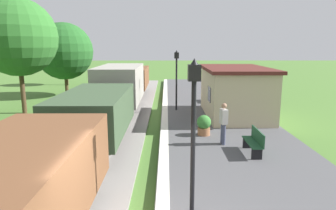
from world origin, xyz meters
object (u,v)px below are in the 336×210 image
Objects in this scene: freight_train at (111,99)px; station_hut at (235,91)px; tree_trackside_far at (18,37)px; tree_field_distant at (65,51)px; bench_down_platform at (212,95)px; person_waiting at (224,122)px; lamp_post_far at (176,69)px; bench_near_hut at (254,141)px; lamp_post_near at (194,109)px; tree_field_left at (64,51)px; potted_planter at (204,125)px.

station_hut is (6.80, 1.35, 0.17)m from freight_train.
tree_trackside_far reaches higher than tree_field_distant.
tree_trackside_far reaches higher than bench_down_platform.
freight_train is at bearing -137.41° from bench_down_platform.
bench_down_platform is 13.18m from tree_trackside_far.
bench_down_platform is 9.46m from person_waiting.
freight_train is 6.42m from person_waiting.
person_waiting is at bearing -57.39° from tree_field_distant.
person_waiting is at bearing -75.51° from lamp_post_far.
tree_trackside_far is at bearing 178.54° from lamp_post_far.
tree_trackside_far is at bearing 147.32° from bench_near_hut.
lamp_post_far is 18.14m from tree_field_distant.
tree_trackside_far is 1.39× the size of tree_field_distant.
freight_train is 7.03× the size of lamp_post_near.
station_hut is at bearing 84.15° from bench_near_hut.
lamp_post_near is 0.61× the size of tree_field_left.
potted_planter is 0.15× the size of tree_field_left.
potted_planter is at bearing -73.07° from person_waiting.
bench_down_platform is 0.41× the size of lamp_post_far.
freight_train is 3.68× the size of tree_trackside_far.
freight_train is 4.48× the size of station_hut.
bench_down_platform is 14.80m from lamp_post_near.
freight_train reaches higher than person_waiting.
lamp_post_far is at bearing 38.80° from freight_train.
bench_down_platform is (0.00, 10.48, 0.00)m from bench_near_hut.
bench_down_platform is at bearing 78.98° from potted_planter.
tree_field_distant reaches higher than lamp_post_far.
freight_train is 6.93m from station_hut.
freight_train reaches higher than bench_down_platform.
bench_near_hut is 5.18m from lamp_post_near.
lamp_post_near is 1.00× the size of lamp_post_far.
tree_field_left is (-10.22, 12.24, 3.02)m from potted_planter.
lamp_post_near is at bearing -100.43° from bench_down_platform.
tree_trackside_far reaches higher than potted_planter.
tree_trackside_far is at bearing 172.39° from station_hut.
potted_planter is at bearing 80.34° from lamp_post_near.
station_hut is 21.50m from tree_field_distant.
lamp_post_near is 28.06m from tree_field_distant.
tree_trackside_far reaches higher than bench_near_hut.
lamp_post_near reaches higher than potted_planter.
person_waiting is (-1.59, -5.08, -0.47)m from station_hut.
station_hut is 10.67m from lamp_post_near.
potted_planter is 0.25× the size of lamp_post_far.
potted_planter is (-1.58, 2.34, 0.00)m from bench_near_hut.
station_hut is 1.57× the size of lamp_post_far.
potted_planter is 5.79m from lamp_post_far.
lamp_post_near is (-1.07, -6.28, 2.08)m from potted_planter.
freight_train is 18.76m from tree_field_distant.
freight_train is 7.57m from tree_trackside_far.
freight_train is 28.38× the size of potted_planter.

